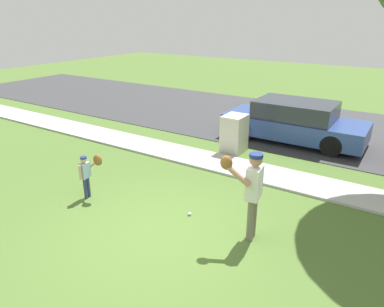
% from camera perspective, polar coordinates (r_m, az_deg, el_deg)
% --- Properties ---
extents(ground_plane, '(48.00, 48.00, 0.00)m').
position_cam_1_polar(ground_plane, '(9.71, 7.41, -2.65)').
color(ground_plane, '#4C6B2D').
extents(sidewalk_strip, '(36.00, 1.20, 0.06)m').
position_cam_1_polar(sidewalk_strip, '(9.78, 7.67, -2.29)').
color(sidewalk_strip, '#B2B2AD').
rests_on(sidewalk_strip, ground).
extents(road_surface, '(36.00, 6.80, 0.02)m').
position_cam_1_polar(road_surface, '(14.23, 16.39, 4.52)').
color(road_surface, '#38383A').
rests_on(road_surface, ground).
extents(person_adult, '(0.67, 0.70, 1.70)m').
position_cam_1_polar(person_adult, '(6.44, 9.55, -5.31)').
color(person_adult, '#6B6656').
rests_on(person_adult, ground).
extents(person_child, '(0.45, 0.45, 1.05)m').
position_cam_1_polar(person_child, '(8.27, -16.31, -2.56)').
color(person_child, navy).
rests_on(person_child, ground).
extents(baseball, '(0.07, 0.07, 0.07)m').
position_cam_1_polar(baseball, '(7.53, -0.38, -9.66)').
color(baseball, white).
rests_on(baseball, ground).
extents(utility_cabinet, '(0.61, 0.76, 1.14)m').
position_cam_1_polar(utility_cabinet, '(10.83, 6.81, 3.18)').
color(utility_cabinet, beige).
rests_on(utility_cabinet, ground).
extents(parked_wagon_blue, '(4.50, 1.80, 1.33)m').
position_cam_1_polar(parked_wagon_blue, '(12.14, 16.10, 4.93)').
color(parked_wagon_blue, '#2D478C').
rests_on(parked_wagon_blue, road_surface).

